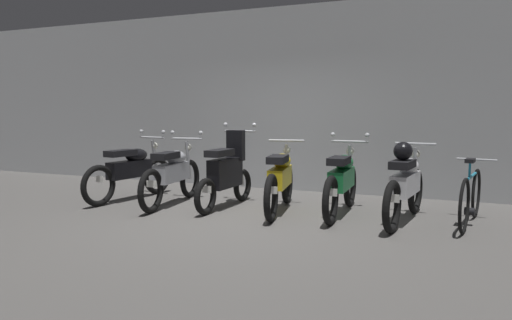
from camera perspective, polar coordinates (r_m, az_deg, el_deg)
name	(u,v)px	position (r m, az deg, el deg)	size (l,w,h in m)	color
ground_plane	(233,219)	(6.42, -2.79, -7.23)	(80.00, 80.00, 0.00)	#565451
back_wall	(294,100)	(8.78, 4.69, 7.41)	(16.00, 0.30, 3.38)	#9EA0A3
motorbike_slot_0	(131,170)	(8.01, -15.10, -1.22)	(0.58, 1.94, 1.15)	black
motorbike_slot_1	(173,174)	(7.44, -10.20, -1.64)	(0.59, 1.95, 1.15)	black
motorbike_slot_2	(227,173)	(7.13, -3.64, -1.61)	(0.59, 1.68, 1.29)	black
motorbike_slot_3	(280,178)	(6.81, 3.00, -2.28)	(0.56, 1.94, 1.03)	black
motorbike_slot_4	(342,180)	(6.72, 10.49, -2.47)	(0.59, 1.95, 1.15)	black
motorbike_slot_5	(405,183)	(6.45, 17.86, -2.71)	(0.56, 1.94, 1.08)	black
bicycle	(471,197)	(6.62, 24.85, -4.19)	(0.50, 1.71, 0.89)	black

